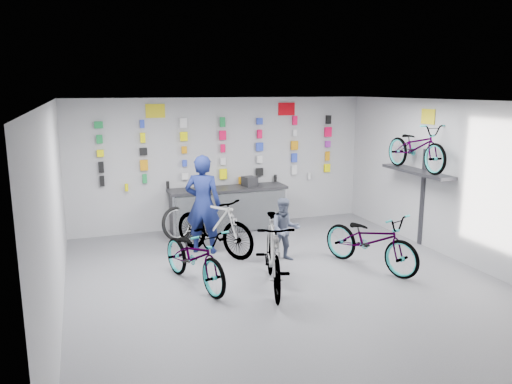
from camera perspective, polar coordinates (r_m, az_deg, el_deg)
name	(u,v)px	position (r m, az deg, el deg)	size (l,w,h in m)	color
floor	(290,286)	(8.38, 3.86, -10.71)	(8.00, 8.00, 0.00)	#505055
ceiling	(292,102)	(7.75, 4.17, 10.26)	(8.00, 8.00, 0.00)	white
wall_back	(222,163)	(11.65, -3.88, 3.33)	(7.00, 7.00, 0.00)	#AAAAAC
wall_front	(480,293)	(4.71, 24.19, -10.46)	(7.00, 7.00, 0.00)	#AAAAAC
wall_left	(54,216)	(7.30, -22.08, -2.57)	(8.00, 8.00, 0.00)	#AAAAAC
wall_right	(468,184)	(9.85, 23.03, 0.87)	(8.00, 8.00, 0.00)	#AAAAAC
counter	(228,210)	(11.41, -3.18, -2.02)	(2.70, 0.66, 1.00)	black
merch_wall	(228,151)	(11.57, -3.26, 4.74)	(5.58, 0.08, 1.56)	black
wall_bracket	(418,176)	(10.64, 18.00, 1.79)	(0.39, 1.90, 2.00)	#333338
sign_left	(155,111)	(11.20, -11.44, 9.07)	(0.42, 0.02, 0.30)	gold
sign_right	(287,109)	(12.05, 3.51, 9.45)	(0.42, 0.02, 0.30)	#B9050F
sign_side	(428,117)	(10.61, 19.06, 8.15)	(0.02, 0.40, 0.30)	gold
bike_left	(195,256)	(8.30, -7.03, -7.28)	(0.67, 1.92, 1.01)	gray
bike_center	(273,253)	(8.08, 1.98, -7.03)	(0.56, 1.99, 1.19)	gray
bike_right	(371,240)	(9.24, 12.96, -5.37)	(0.70, 2.00, 1.05)	gray
bike_service	(214,225)	(9.77, -4.84, -3.79)	(0.55, 1.96, 1.18)	gray
bike_wall	(416,147)	(10.52, 17.86, 4.93)	(0.63, 1.80, 0.95)	gray
clerk	(203,204)	(9.82, -6.07, -1.40)	(0.71, 0.47, 1.95)	#10194A
customer	(285,230)	(9.38, 3.32, -4.33)	(0.59, 0.46, 1.21)	#4E566E
spare_wheel	(177,224)	(10.81, -8.99, -3.60)	(0.79, 0.52, 0.75)	black
register	(250,181)	(11.44, -0.73, 1.23)	(0.28, 0.30, 0.22)	black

